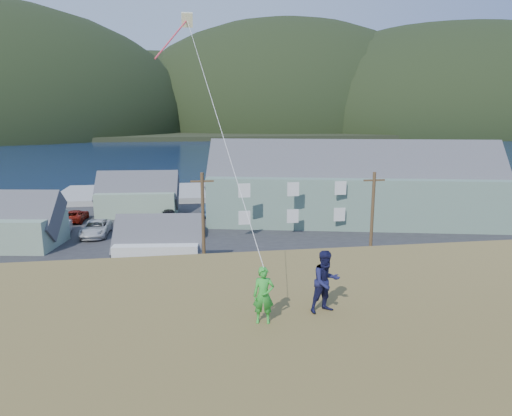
{
  "coord_description": "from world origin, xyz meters",
  "views": [
    {
      "loc": [
        -0.15,
        -29.66,
        12.64
      ],
      "look_at": [
        2.57,
        -11.75,
        8.8
      ],
      "focal_mm": 32.0,
      "sensor_mm": 36.0,
      "label": 1
    }
  ],
  "objects_px": {
    "shed_white": "(160,246)",
    "kite_flyer_green": "(264,295)",
    "shed_palegreen_near": "(11,222)",
    "kite_flyer_navy": "(326,282)",
    "wharf": "(149,194)",
    "lodge": "(352,185)",
    "shed_palegreen_far": "(138,195)"
  },
  "relations": [
    {
      "from": "lodge",
      "to": "kite_flyer_navy",
      "type": "xyz_separation_m",
      "value": [
        -14.92,
        -37.82,
        3.65
      ]
    },
    {
      "from": "shed_white",
      "to": "kite_flyer_green",
      "type": "bearing_deg",
      "value": -74.1
    },
    {
      "from": "shed_palegreen_near",
      "to": "kite_flyer_navy",
      "type": "xyz_separation_m",
      "value": [
        20.15,
        -33.08,
        5.61
      ]
    },
    {
      "from": "wharf",
      "to": "kite_flyer_navy",
      "type": "relative_size",
      "value": 14.84
    },
    {
      "from": "kite_flyer_green",
      "to": "kite_flyer_navy",
      "type": "height_order",
      "value": "kite_flyer_navy"
    },
    {
      "from": "lodge",
      "to": "kite_flyer_green",
      "type": "distance_m",
      "value": 41.87
    },
    {
      "from": "shed_palegreen_near",
      "to": "kite_flyer_green",
      "type": "distance_m",
      "value": 38.57
    },
    {
      "from": "shed_palegreen_far",
      "to": "kite_flyer_green",
      "type": "relative_size",
      "value": 6.76
    },
    {
      "from": "kite_flyer_navy",
      "to": "shed_white",
      "type": "bearing_deg",
      "value": 88.11
    },
    {
      "from": "shed_white",
      "to": "wharf",
      "type": "bearing_deg",
      "value": 102.06
    },
    {
      "from": "wharf",
      "to": "lodge",
      "type": "bearing_deg",
      "value": -39.95
    },
    {
      "from": "shed_palegreen_near",
      "to": "wharf",
      "type": "bearing_deg",
      "value": 76.75
    },
    {
      "from": "shed_white",
      "to": "kite_flyer_green",
      "type": "distance_m",
      "value": 25.82
    },
    {
      "from": "lodge",
      "to": "shed_palegreen_far",
      "type": "distance_m",
      "value": 25.95
    },
    {
      "from": "kite_flyer_navy",
      "to": "wharf",
      "type": "bearing_deg",
      "value": 83.48
    },
    {
      "from": "lodge",
      "to": "kite_flyer_navy",
      "type": "bearing_deg",
      "value": -98.37
    },
    {
      "from": "kite_flyer_green",
      "to": "shed_palegreen_near",
      "type": "bearing_deg",
      "value": 129.63
    },
    {
      "from": "kite_flyer_green",
      "to": "shed_palegreen_far",
      "type": "bearing_deg",
      "value": 110.75
    },
    {
      "from": "shed_palegreen_near",
      "to": "lodge",
      "type": "bearing_deg",
      "value": 17.31
    },
    {
      "from": "lodge",
      "to": "kite_flyer_navy",
      "type": "height_order",
      "value": "lodge"
    },
    {
      "from": "shed_white",
      "to": "shed_palegreen_far",
      "type": "relative_size",
      "value": 0.72
    },
    {
      "from": "shed_white",
      "to": "kite_flyer_green",
      "type": "relative_size",
      "value": 4.87
    },
    {
      "from": "wharf",
      "to": "kite_flyer_green",
      "type": "distance_m",
      "value": 59.67
    },
    {
      "from": "shed_palegreen_near",
      "to": "shed_white",
      "type": "bearing_deg",
      "value": -22.01
    },
    {
      "from": "wharf",
      "to": "lodge",
      "type": "relative_size",
      "value": 0.77
    },
    {
      "from": "wharf",
      "to": "lodge",
      "type": "height_order",
      "value": "lodge"
    },
    {
      "from": "shed_palegreen_far",
      "to": "kite_flyer_green",
      "type": "distance_m",
      "value": 46.97
    },
    {
      "from": "wharf",
      "to": "shed_palegreen_near",
      "type": "relative_size",
      "value": 2.66
    },
    {
      "from": "wharf",
      "to": "shed_palegreen_far",
      "type": "xyz_separation_m",
      "value": [
        -0.25,
        -12.72,
        2.1
      ]
    },
    {
      "from": "kite_flyer_green",
      "to": "shed_white",
      "type": "bearing_deg",
      "value": 110.61
    },
    {
      "from": "shed_palegreen_near",
      "to": "shed_palegreen_far",
      "type": "distance_m",
      "value": 16.24
    },
    {
      "from": "wharf",
      "to": "shed_palegreen_far",
      "type": "relative_size",
      "value": 2.53
    }
  ]
}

